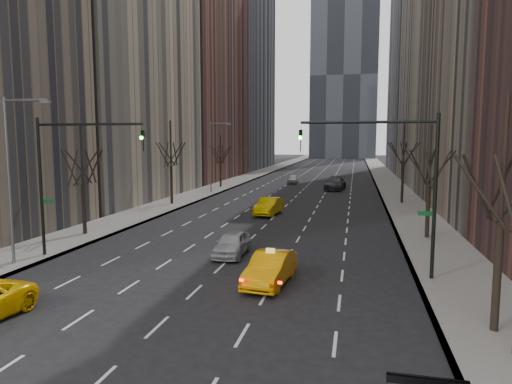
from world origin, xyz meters
The scene contains 22 objects.
ground centered at (0.00, 0.00, 0.00)m, with size 400.00×400.00×0.00m, color black.
sidewalk_left centered at (-12.25, 70.00, 0.07)m, with size 4.50×320.00×0.15m, color slate.
sidewalk_right centered at (12.25, 70.00, 0.07)m, with size 4.50×320.00×0.15m, color slate.
bld_left_far centered at (-21.50, 66.00, 22.00)m, with size 14.00×28.00×44.00m, color brown.
bld_left_deep centered at (-21.50, 96.00, 30.00)m, with size 14.00×30.00×60.00m, color slate.
bld_right_far centered at (21.50, 64.00, 25.00)m, with size 14.00×28.00×50.00m, color #BAAA8E.
bld_right_deep centered at (21.50, 95.00, 29.00)m, with size 14.00×30.00×58.00m, color slate.
tree_lw_b centered at (-12.00, 18.00, 3.72)m, with size 3.36×3.50×7.82m.
tree_lw_c centered at (-12.00, 34.00, 4.04)m, with size 3.36×3.50×8.74m.
tree_lw_d centered at (-12.00, 52.00, 3.56)m, with size 3.36×3.50×7.36m.
tree_rw_a centered at (12.00, 6.00, 3.88)m, with size 3.36×3.50×8.28m.
tree_rw_b centered at (12.00, 22.00, 3.72)m, with size 3.36×3.50×7.82m.
tree_rw_c centered at (12.00, 40.00, 4.04)m, with size 3.36×3.50×8.74m.
traffic_mast_left centered at (-9.11, 12.00, 5.49)m, with size 6.69×0.39×8.00m.
traffic_mast_right centered at (9.11, 12.00, 5.49)m, with size 6.69×0.39×8.00m.
streetlight_near centered at (-10.84, 10.00, 5.62)m, with size 2.83×0.22×9.00m.
streetlight_far centered at (-10.84, 45.00, 5.62)m, with size 2.83×0.22×9.00m.
taxi_sedan centered at (3.16, 9.92, 0.76)m, with size 1.61×4.61×1.52m, color orange.
silver_sedan_ahead centered at (-0.08, 14.75, 0.72)m, with size 1.69×4.21×1.43m, color #A7AAAF.
far_taxi centered at (-0.69, 29.89, 0.78)m, with size 1.65×4.74×1.56m, color #DDB204.
far_suv_grey centered at (4.35, 52.44, 0.87)m, with size 2.44×6.01×1.74m, color #302F35.
far_car_white centered at (-2.63, 60.51, 0.67)m, with size 1.57×3.91×1.33m, color #B9B9B9.
Camera 1 is at (7.04, -11.03, 6.90)m, focal length 32.00 mm.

